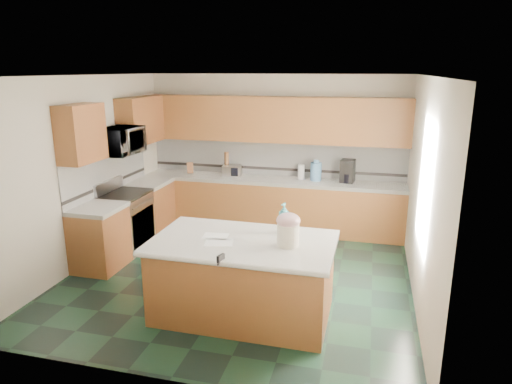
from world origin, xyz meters
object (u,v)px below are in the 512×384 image
(island_base, at_px, (243,280))
(toaster_oven, at_px, (232,171))
(soap_bottle_island, at_px, (284,218))
(knife_block, at_px, (190,168))
(treat_jar, at_px, (288,235))
(coffee_maker, at_px, (348,171))
(island_top, at_px, (243,243))

(island_base, bearing_deg, toaster_oven, 109.86)
(soap_bottle_island, relative_size, knife_block, 1.82)
(treat_jar, relative_size, coffee_maker, 0.65)
(island_base, xyz_separation_m, island_top, (0.00, 0.00, 0.46))
(soap_bottle_island, bearing_deg, coffee_maker, 93.29)
(island_top, xyz_separation_m, treat_jar, (0.52, -0.04, 0.16))
(knife_block, xyz_separation_m, toaster_oven, (0.80, 0.00, -0.01))
(treat_jar, height_order, knife_block, treat_jar)
(island_base, height_order, island_top, island_top)
(treat_jar, height_order, coffee_maker, coffee_maker)
(treat_jar, relative_size, soap_bottle_island, 0.68)
(island_base, height_order, knife_block, knife_block)
(island_base, distance_m, island_top, 0.46)
(soap_bottle_island, height_order, coffee_maker, coffee_maker)
(treat_jar, bearing_deg, toaster_oven, 105.38)
(treat_jar, xyz_separation_m, coffee_maker, (0.45, 3.10, 0.07))
(toaster_oven, bearing_deg, island_top, -80.74)
(island_base, height_order, treat_jar, treat_jar)
(island_base, bearing_deg, coffee_maker, 72.79)
(treat_jar, relative_size, toaster_oven, 0.77)
(island_base, bearing_deg, treat_jar, -3.79)
(knife_block, bearing_deg, island_base, -83.22)
(knife_block, relative_size, toaster_oven, 0.62)
(toaster_oven, height_order, coffee_maker, coffee_maker)
(soap_bottle_island, bearing_deg, toaster_oven, 133.59)
(soap_bottle_island, relative_size, toaster_oven, 1.13)
(island_base, bearing_deg, soap_bottle_island, 39.15)
(island_top, relative_size, toaster_oven, 6.29)
(treat_jar, height_order, toaster_oven, treat_jar)
(soap_bottle_island, xyz_separation_m, coffee_maker, (0.57, 2.74, 0.01))
(soap_bottle_island, relative_size, coffee_maker, 0.95)
(knife_block, relative_size, coffee_maker, 0.52)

